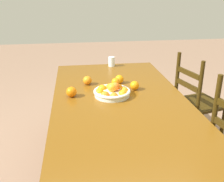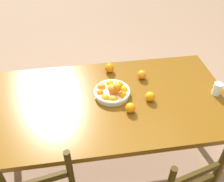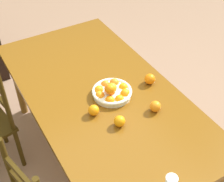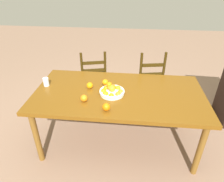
# 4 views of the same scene
# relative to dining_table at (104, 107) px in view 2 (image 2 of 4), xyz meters

# --- Properties ---
(ground_plane) EXTENTS (12.00, 12.00, 0.00)m
(ground_plane) POSITION_rel_dining_table_xyz_m (0.00, 0.00, -0.68)
(ground_plane) COLOR #8E6D57
(dining_table) EXTENTS (1.94, 1.00, 0.75)m
(dining_table) POSITION_rel_dining_table_xyz_m (0.00, 0.00, 0.00)
(dining_table) COLOR brown
(dining_table) RESTS_ON ground
(fruit_bowl) EXTENTS (0.29, 0.29, 0.13)m
(fruit_bowl) POSITION_rel_dining_table_xyz_m (-0.08, -0.05, 0.11)
(fruit_bowl) COLOR silver
(fruit_bowl) RESTS_ON dining_table
(orange_loose_0) EXTENTS (0.07, 0.07, 0.07)m
(orange_loose_0) POSITION_rel_dining_table_xyz_m (-0.35, 0.05, 0.11)
(orange_loose_0) COLOR orange
(orange_loose_0) RESTS_ON dining_table
(orange_loose_1) EXTENTS (0.08, 0.08, 0.08)m
(orange_loose_1) POSITION_rel_dining_table_xyz_m (-0.35, -0.23, 0.11)
(orange_loose_1) COLOR orange
(orange_loose_1) RESTS_ON dining_table
(orange_loose_2) EXTENTS (0.07, 0.07, 0.07)m
(orange_loose_2) POSITION_rel_dining_table_xyz_m (-0.18, 0.15, 0.11)
(orange_loose_2) COLOR orange
(orange_loose_2) RESTS_ON dining_table
(orange_loose_3) EXTENTS (0.08, 0.08, 0.08)m
(orange_loose_3) POSITION_rel_dining_table_xyz_m (-0.10, -0.36, 0.11)
(orange_loose_3) COLOR orange
(orange_loose_3) RESTS_ON dining_table
(drinking_glass) EXTENTS (0.07, 0.07, 0.10)m
(drinking_glass) POSITION_rel_dining_table_xyz_m (-0.88, 0.06, 0.12)
(drinking_glass) COLOR silver
(drinking_glass) RESTS_ON dining_table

